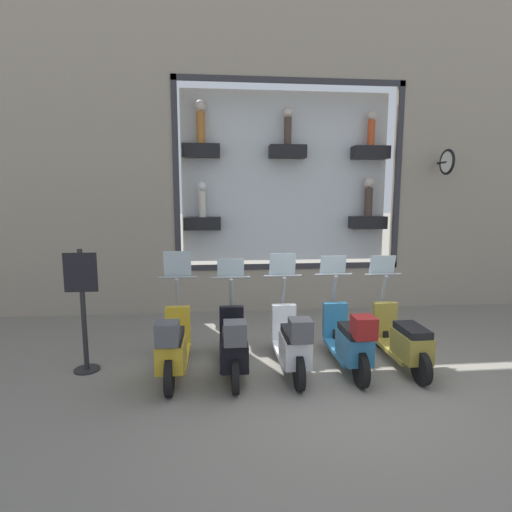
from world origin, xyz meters
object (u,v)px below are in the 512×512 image
scooter_teal_1 (349,340)px  shop_sign_post (83,306)px  scooter_white_2 (292,342)px  scooter_black_3 (233,345)px  scooter_yellow_4 (173,345)px  scooter_olive_0 (402,340)px

scooter_teal_1 → shop_sign_post: (0.36, 3.75, 0.49)m
scooter_white_2 → scooter_teal_1: bearing=-89.9°
scooter_black_3 → shop_sign_post: 2.19m
scooter_teal_1 → scooter_yellow_4: (0.00, 2.47, 0.00)m
scooter_white_2 → scooter_black_3: 0.82m
scooter_teal_1 → scooter_yellow_4: 2.47m
scooter_olive_0 → scooter_teal_1: (-0.06, 0.82, 0.05)m
scooter_white_2 → shop_sign_post: 2.99m
scooter_teal_1 → shop_sign_post: size_ratio=1.02×
scooter_olive_0 → scooter_yellow_4: 3.29m
shop_sign_post → scooter_yellow_4: bearing=-105.8°
scooter_teal_1 → scooter_white_2: (-0.00, 0.82, -0.00)m
scooter_black_3 → scooter_olive_0: bearing=-88.5°
scooter_black_3 → scooter_yellow_4: (0.01, 0.82, 0.02)m
scooter_yellow_4 → shop_sign_post: (0.36, 1.28, 0.49)m
scooter_white_2 → scooter_black_3: (-0.00, 0.82, -0.01)m
scooter_olive_0 → scooter_yellow_4: bearing=91.0°
scooter_yellow_4 → scooter_teal_1: bearing=-90.1°
scooter_black_3 → scooter_white_2: bearing=-89.7°
scooter_teal_1 → shop_sign_post: shop_sign_post is taller
scooter_teal_1 → shop_sign_post: bearing=84.4°
scooter_black_3 → shop_sign_post: shop_sign_post is taller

